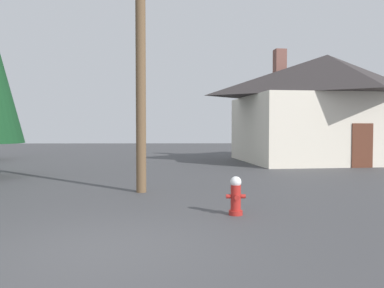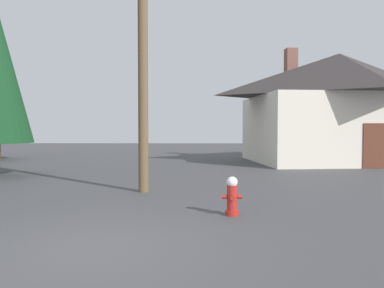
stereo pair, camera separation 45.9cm
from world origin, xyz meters
The scene contains 4 objects.
ground_plane centered at (0.00, 0.00, -0.05)m, with size 80.00×80.00×0.10m, color #424244.
fire_hydrant centered at (2.26, 2.37, 0.40)m, with size 0.40×0.35×0.80m.
utility_pole centered at (-0.01, 5.35, 4.20)m, with size 1.60×0.28×8.06m.
house centered at (8.79, 15.46, 2.95)m, with size 10.22×8.49×6.12m.
Camera 1 is at (1.19, -5.90, 1.82)m, focal length 37.71 mm.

